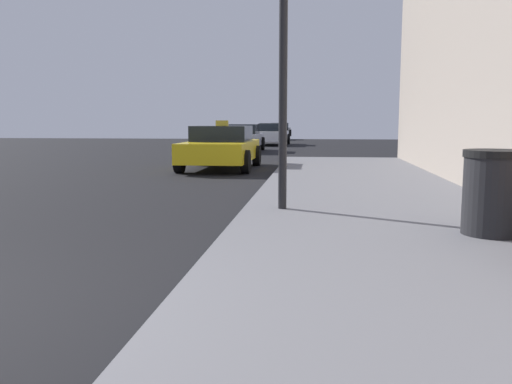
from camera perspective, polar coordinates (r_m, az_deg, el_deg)
name	(u,v)px	position (r m, az deg, el deg)	size (l,w,h in m)	color
sidewalk	(478,353)	(3.47, 22.60, -15.50)	(4.00, 32.00, 0.15)	slate
trash_bin	(494,192)	(6.46, 24.01, -0.02)	(0.69, 0.69, 0.94)	black
street_lamp	(284,9)	(7.81, 2.95, 18.86)	(0.36, 0.36, 4.03)	black
car_yellow	(221,147)	(15.90, -3.72, 4.79)	(2.04, 4.19, 1.43)	yellow
car_silver	(241,138)	(25.21, -1.61, 5.80)	(1.95, 4.16, 1.27)	#B7B7BF
car_white	(272,134)	(32.28, 1.75, 6.18)	(1.98, 4.35, 1.27)	white
car_green	(271,131)	(42.29, 1.55, 6.50)	(2.05, 4.57, 1.27)	#196638
car_black	(280,130)	(50.15, 2.56, 6.65)	(2.00, 4.02, 1.27)	black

